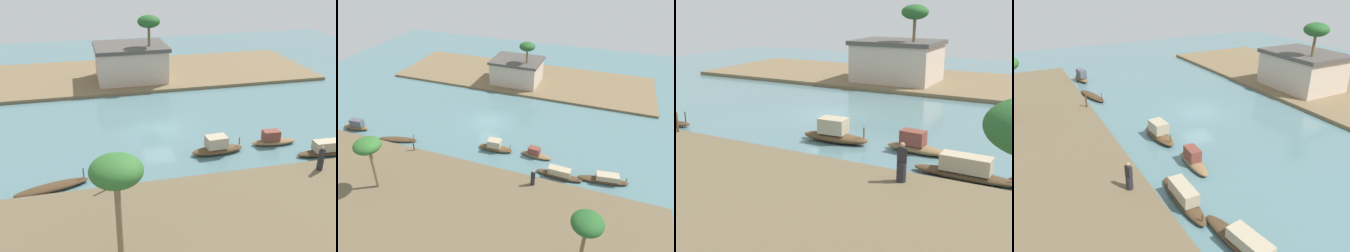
% 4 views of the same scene
% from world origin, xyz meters
% --- Properties ---
extents(river_water, '(70.58, 70.58, 0.00)m').
position_xyz_m(river_water, '(0.00, 0.00, 0.00)').
color(river_water, slate).
rests_on(river_water, ground).
extents(riverbank_left, '(40.87, 13.18, 0.32)m').
position_xyz_m(riverbank_left, '(0.00, -14.86, 0.16)').
color(riverbank_left, brown).
rests_on(riverbank_left, ground).
extents(riverbank_right, '(40.87, 13.18, 0.32)m').
position_xyz_m(riverbank_right, '(0.00, 14.86, 0.16)').
color(riverbank_right, brown).
rests_on(riverbank_right, ground).
extents(sampan_downstream_large, '(4.87, 1.62, 0.96)m').
position_xyz_m(sampan_downstream_large, '(14.75, -6.39, 0.37)').
color(sampan_downstream_large, '#47331E').
rests_on(sampan_downstream_large, river_water).
extents(sampan_with_red_awning, '(4.57, 2.00, 0.98)m').
position_xyz_m(sampan_with_red_awning, '(-8.10, -7.39, 0.19)').
color(sampan_with_red_awning, '#47331E').
rests_on(sampan_with_red_awning, river_water).
extents(sampan_foreground, '(3.83, 1.34, 1.31)m').
position_xyz_m(sampan_foreground, '(3.10, -5.19, 0.48)').
color(sampan_foreground, brown).
rests_on(sampan_foreground, river_water).
extents(sampan_open_hull, '(3.35, 1.13, 1.11)m').
position_xyz_m(sampan_open_hull, '(7.56, -4.82, 0.39)').
color(sampan_open_hull, brown).
rests_on(sampan_open_hull, river_water).
extents(sampan_midstream, '(3.33, 1.25, 1.39)m').
position_xyz_m(sampan_midstream, '(-14.32, -7.07, 0.53)').
color(sampan_midstream, brown).
rests_on(sampan_midstream, river_water).
extents(sampan_upstream_small, '(4.58, 1.10, 1.07)m').
position_xyz_m(sampan_upstream_small, '(10.56, -7.17, 0.41)').
color(sampan_upstream_small, '#47331E').
rests_on(sampan_upstream_small, river_water).
extents(person_on_near_bank, '(0.51, 0.51, 1.65)m').
position_xyz_m(person_on_near_bank, '(8.51, -9.38, 0.99)').
color(person_on_near_bank, '#232328').
rests_on(person_on_near_bank, riverbank_left).
extents(mooring_post, '(0.14, 0.14, 1.11)m').
position_xyz_m(mooring_post, '(-4.97, -8.61, 0.88)').
color(mooring_post, '#4C3823').
rests_on(mooring_post, riverbank_left).
extents(palm_tree_left_near, '(2.30, 2.30, 5.22)m').
position_xyz_m(palm_tree_left_near, '(-4.83, -14.42, 4.79)').
color(palm_tree_left_near, '#7F6647').
rests_on(palm_tree_left_near, riverbank_left).
extents(palm_tree_left_far, '(2.06, 2.06, 5.31)m').
position_xyz_m(palm_tree_left_far, '(13.76, -16.47, 4.92)').
color(palm_tree_left_far, brown).
rests_on(palm_tree_left_far, riverbank_left).
extents(palm_tree_right_tall, '(2.30, 2.30, 6.79)m').
position_xyz_m(palm_tree_right_tall, '(1.53, 11.58, 6.29)').
color(palm_tree_right_tall, brown).
rests_on(palm_tree_right_tall, riverbank_right).
extents(riverside_building, '(7.54, 5.90, 3.68)m').
position_xyz_m(riverside_building, '(-0.31, 12.61, 2.19)').
color(riverside_building, '#C6B29E').
rests_on(riverside_building, riverbank_right).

